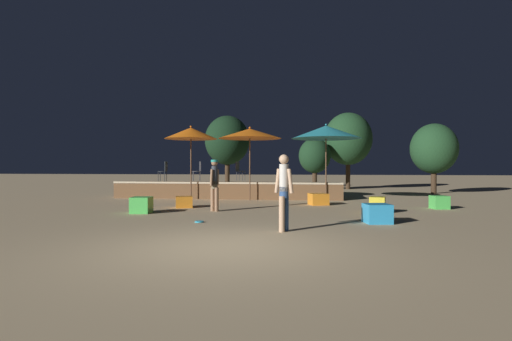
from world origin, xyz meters
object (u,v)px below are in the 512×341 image
cube_seat_3 (377,214)px  bistro_chair_0 (239,169)px  patio_umbrella_2 (326,132)px  person_1 (215,183)px  cube_seat_2 (141,205)px  person_0 (284,190)px  bistro_chair_1 (198,169)px  cube_seat_4 (439,202)px  frisbee_disc (199,222)px  background_tree_0 (227,141)px  cube_seat_0 (184,202)px  bistro_chair_2 (164,169)px  background_tree_2 (348,139)px  cube_seat_5 (318,199)px  patio_umbrella_1 (250,134)px  patio_umbrella_0 (191,133)px  background_tree_1 (315,156)px  background_tree_3 (434,149)px  cube_seat_1 (377,205)px

cube_seat_3 → bistro_chair_0: size_ratio=0.80×
patio_umbrella_2 → person_1: size_ratio=1.94×
person_1 → cube_seat_2: bearing=-136.5°
person_0 → bistro_chair_1: size_ratio=1.89×
cube_seat_4 → frisbee_disc: (-7.13, -4.29, -0.20)m
person_0 → background_tree_0: size_ratio=0.38×
cube_seat_3 → person_0: person_0 is taller
cube_seat_0 → bistro_chair_1: (-0.79, 4.50, 1.10)m
bistro_chair_2 → cube_seat_4: bearing=69.7°
patio_umbrella_2 → background_tree_2: 8.84m
cube_seat_5 → patio_umbrella_1: bearing=151.0°
cube_seat_5 → person_0: (-0.84, -6.20, 0.71)m
cube_seat_3 → bistro_chair_1: size_ratio=0.80×
cube_seat_4 → bistro_chair_0: 9.03m
background_tree_0 → cube_seat_0: bearing=-86.5°
bistro_chair_0 → background_tree_0: size_ratio=0.20×
person_1 → bistro_chair_1: 5.87m
patio_umbrella_2 → cube_seat_4: patio_umbrella_2 is taller
patio_umbrella_0 → cube_seat_5: (5.40, -1.62, -2.64)m
background_tree_2 → background_tree_1: bearing=-147.4°
patio_umbrella_0 → background_tree_1: (5.32, 7.55, -0.80)m
patio_umbrella_2 → frisbee_disc: (-3.43, -6.89, -2.83)m
person_0 → bistro_chair_1: bearing=-126.0°
cube_seat_2 → background_tree_0: 12.05m
cube_seat_3 → background_tree_3: bearing=68.0°
cube_seat_5 → background_tree_3: 9.58m
cube_seat_0 → cube_seat_1: cube_seat_1 is taller
person_0 → background_tree_0: 15.36m
background_tree_1 → background_tree_3: bearing=-18.7°
bistro_chair_2 → cube_seat_2: bearing=10.7°
cube_seat_3 → person_0: size_ratio=0.42×
background_tree_3 → background_tree_0: bearing=173.5°
cube_seat_1 → background_tree_0: (-7.02, 10.73, 2.72)m
patio_umbrella_1 → patio_umbrella_2: patio_umbrella_2 is taller
cube_seat_0 → background_tree_1: size_ratio=0.23×
patio_umbrella_0 → bistro_chair_1: (-0.03, 1.26, -1.56)m
background_tree_3 → patio_umbrella_1: bearing=-148.4°
background_tree_1 → cube_seat_4: bearing=-67.5°
cube_seat_3 → background_tree_1: bearing=96.2°
patio_umbrella_1 → frisbee_disc: patio_umbrella_1 is taller
patio_umbrella_1 → background_tree_1: size_ratio=0.99×
bistro_chair_0 → background_tree_1: 6.55m
patio_umbrella_1 → cube_seat_1: size_ratio=5.65×
patio_umbrella_1 → background_tree_0: size_ratio=0.70×
person_0 → background_tree_3: 15.05m
patio_umbrella_1 → bistro_chair_0: patio_umbrella_1 is taller
cube_seat_2 → background_tree_0: bearing=89.2°
bistro_chair_0 → background_tree_3: 10.40m
cube_seat_0 → cube_seat_3: bearing=-26.1°
cube_seat_4 → cube_seat_5: 4.11m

